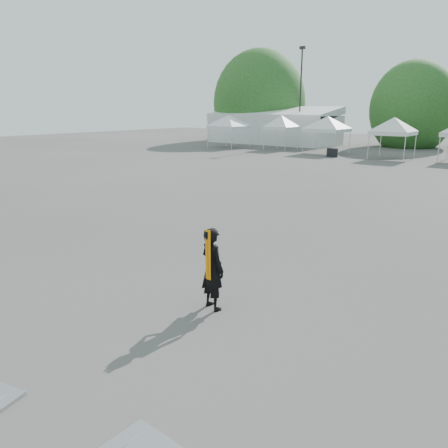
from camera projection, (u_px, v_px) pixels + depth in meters
The scene contains 11 objects.
ground at pixel (272, 263), 11.73m from camera, with size 120.00×120.00×0.00m, color #474442.
marquee at pixel (273, 126), 50.94m from camera, with size 15.00×6.25×4.23m.
light_pole_west at pixel (301, 91), 46.81m from camera, with size 0.60×0.25×10.30m.
tree_far_w at pixel (259, 104), 54.95m from camera, with size 4.80×4.80×7.30m.
tree_mid_w at pixel (412, 109), 45.85m from camera, with size 4.16×4.16×6.33m.
tent_a at pixel (229, 118), 45.14m from camera, with size 4.72×4.72×3.88m.
tent_b at pixel (282, 118), 43.26m from camera, with size 3.77×3.77×3.88m.
tent_c at pixel (328, 119), 39.45m from camera, with size 4.73×4.73×3.88m.
tent_d at pixel (394, 121), 34.93m from camera, with size 4.30×4.30×3.88m.
man at pixel (212, 269), 8.92m from camera, with size 0.72×0.56×1.74m.
crate_west at pixel (332, 153), 37.24m from camera, with size 0.93×0.72×0.72m, color black.
Camera 1 is at (5.84, -9.48, 4.05)m, focal length 35.00 mm.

